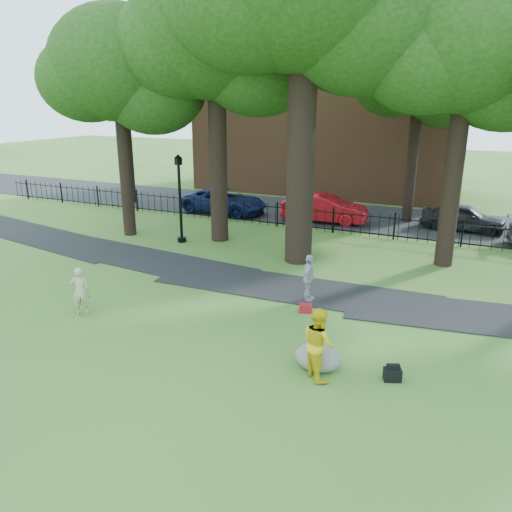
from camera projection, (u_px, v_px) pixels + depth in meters
The scene contains 16 objects.
ground at pixel (215, 328), 14.60m from camera, with size 120.00×120.00×0.00m, color #2F6021.
footpath at pixel (294, 289), 17.58m from camera, with size 36.00×2.60×0.03m, color black.
street at pixel (352, 216), 28.45m from camera, with size 80.00×7.00×0.02m, color black.
iron_fence at pixel (333, 221), 24.81m from camera, with size 44.00×0.04×1.20m.
brick_building at pixel (330, 105), 35.16m from camera, with size 18.00×8.00×12.00m, color brown.
tree_row at pixel (328, 51), 19.20m from camera, with size 26.82×7.96×12.42m.
woman at pixel (80, 291), 15.36m from camera, with size 0.56×0.37×1.53m, color tan.
man at pixel (319, 343), 11.80m from camera, with size 0.87×0.67×1.78m, color gold.
pedestrian at pixel (309, 278), 16.36m from camera, with size 0.93×0.39×1.59m, color #A5A5AA.
boulder at pixel (318, 355), 12.37m from camera, with size 1.18×0.89×0.69m, color #5D594D.
lamppost at pixel (180, 200), 22.80m from camera, with size 0.40×0.40×4.06m.
backpack at pixel (392, 375), 11.86m from camera, with size 0.41×0.26×0.31m, color black.
red_bag at pixel (306, 308), 15.65m from camera, with size 0.39×0.25×0.27m, color maroon.
red_sedan at pixel (324, 208), 26.90m from camera, with size 1.61×4.60×1.52m, color #AE0D17.
navy_van at pixel (224, 201), 29.04m from camera, with size 2.32×5.03×1.40m, color #0D1944.
grey_car at pixel (463, 217), 25.21m from camera, with size 1.63×4.05×1.38m, color black.
Camera 1 is at (6.65, -11.56, 6.43)m, focal length 35.00 mm.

